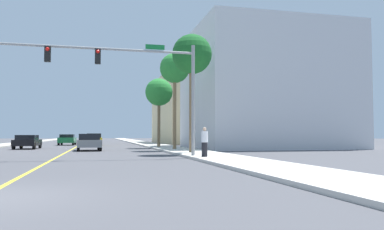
# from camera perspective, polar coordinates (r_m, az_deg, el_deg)

# --- Properties ---
(ground) EXTENTS (192.00, 192.00, 0.00)m
(ground) POSITION_cam_1_polar(r_m,az_deg,el_deg) (51.07, -16.36, -4.33)
(ground) COLOR #47474C
(sidewalk_left) EXTENTS (3.21, 168.00, 0.15)m
(sidewalk_left) POSITION_cam_1_polar(r_m,az_deg,el_deg) (52.27, -26.25, -4.03)
(sidewalk_left) COLOR #B2ADA3
(sidewalk_left) RESTS_ON ground
(sidewalk_right) EXTENTS (3.21, 168.00, 0.15)m
(sidewalk_right) POSITION_cam_1_polar(r_m,az_deg,el_deg) (51.42, -6.29, -4.34)
(sidewalk_right) COLOR beige
(sidewalk_right) RESTS_ON ground
(lane_marking_center) EXTENTS (0.16, 144.00, 0.01)m
(lane_marking_center) POSITION_cam_1_polar(r_m,az_deg,el_deg) (51.07, -16.36, -4.33)
(lane_marking_center) COLOR yellow
(lane_marking_center) RESTS_ON ground
(building_right_near) EXTENTS (15.03, 14.05, 12.09)m
(building_right_near) POSITION_cam_1_polar(r_m,az_deg,el_deg) (40.88, 10.67, 3.71)
(building_right_near) COLOR silver
(building_right_near) RESTS_ON ground
(building_right_far) EXTENTS (14.12, 19.65, 10.48)m
(building_right_far) POSITION_cam_1_polar(r_m,az_deg,el_deg) (61.45, 1.80, 0.70)
(building_right_far) COLOR beige
(building_right_far) RESTS_ON ground
(traffic_signal_mast) EXTENTS (11.37, 0.36, 6.46)m
(traffic_signal_mast) POSITION_cam_1_polar(r_m,az_deg,el_deg) (22.11, -8.84, 6.41)
(traffic_signal_mast) COLOR gray
(traffic_signal_mast) RESTS_ON sidewalk_right
(palm_near) EXTENTS (2.77, 2.77, 8.19)m
(palm_near) POSITION_cam_1_polar(r_m,az_deg,el_deg) (27.02, -0.01, 8.67)
(palm_near) COLOR brown
(palm_near) RESTS_ON sidewalk_right
(palm_mid) EXTENTS (2.55, 2.55, 8.16)m
(palm_mid) POSITION_cam_1_polar(r_m,az_deg,el_deg) (33.05, -2.58, 6.76)
(palm_mid) COLOR brown
(palm_mid) RESTS_ON sidewalk_right
(palm_far) EXTENTS (2.76, 2.76, 6.87)m
(palm_far) POSITION_cam_1_polar(r_m,az_deg,el_deg) (38.90, -4.92, 3.29)
(palm_far) COLOR brown
(palm_far) RESTS_ON sidewalk_right
(car_gray) EXTENTS (2.12, 4.29, 1.42)m
(car_gray) POSITION_cam_1_polar(r_m,az_deg,el_deg) (33.77, -15.01, -3.87)
(car_gray) COLOR slate
(car_gray) RESTS_ON ground
(car_black) EXTENTS (2.05, 4.24, 1.32)m
(car_black) POSITION_cam_1_polar(r_m,az_deg,el_deg) (39.64, -23.23, -3.62)
(car_black) COLOR black
(car_black) RESTS_ON ground
(car_green) EXTENTS (2.07, 4.21, 1.39)m
(car_green) POSITION_cam_1_polar(r_m,az_deg,el_deg) (52.14, -18.01, -3.47)
(car_green) COLOR #196638
(car_green) RESTS_ON ground
(car_yellow) EXTENTS (1.91, 4.00, 1.50)m
(car_yellow) POSITION_cam_1_polar(r_m,az_deg,el_deg) (47.95, -14.33, -3.53)
(car_yellow) COLOR gold
(car_yellow) RESTS_ON ground
(pedestrian) EXTENTS (0.38, 0.38, 1.61)m
(pedestrian) POSITION_cam_1_polar(r_m,az_deg,el_deg) (21.06, 1.87, -4.03)
(pedestrian) COLOR black
(pedestrian) RESTS_ON sidewalk_right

